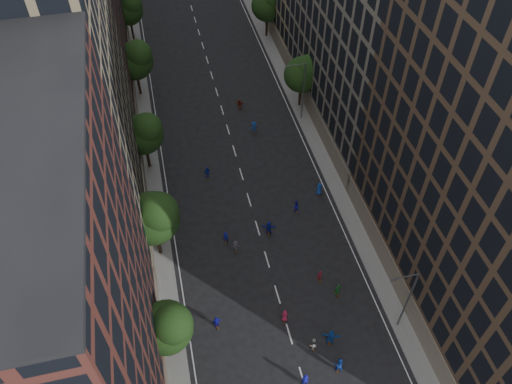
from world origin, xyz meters
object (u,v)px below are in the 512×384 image
(streetlamp_near, at_px, (407,298))
(skater_1, at_px, (305,380))
(streetlamp_far, at_px, (302,89))
(skater_2, at_px, (339,365))

(streetlamp_near, bearing_deg, skater_1, -161.16)
(streetlamp_far, distance_m, skater_2, 36.79)
(streetlamp_near, bearing_deg, streetlamp_far, 90.00)
(skater_1, bearing_deg, streetlamp_near, -154.74)
(streetlamp_far, distance_m, skater_1, 38.22)
(streetlamp_near, bearing_deg, skater_2, -157.64)
(streetlamp_near, xyz_separation_m, skater_1, (-10.38, -3.54, -4.22))
(streetlamp_near, height_order, streetlamp_far, same)
(streetlamp_far, bearing_deg, skater_1, -105.85)
(streetlamp_far, xyz_separation_m, skater_2, (-6.98, -35.87, -4.24))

